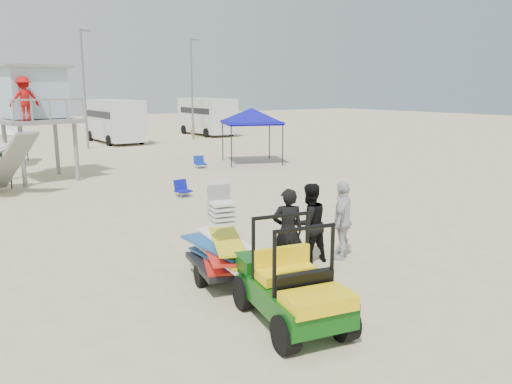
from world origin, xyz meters
TOP-DOWN VIEW (x-y plane):
  - ground at (0.00, 0.00)m, footprint 140.00×140.00m
  - utility_cart at (-2.00, -1.67)m, footprint 1.70×2.65m
  - surf_trailer at (-1.99, 0.66)m, footprint 1.55×2.34m
  - man_left at (-0.48, 0.36)m, footprint 0.85×0.75m
  - man_mid at (0.37, 0.61)m, footprint 0.99×0.81m
  - man_right at (1.22, 0.36)m, footprint 1.21×1.01m
  - lifeguard_tower at (-2.46, 15.99)m, footprint 3.50×3.50m
  - canopy_blue at (8.49, 14.89)m, footprint 3.84×3.84m
  - beach_chair_b at (1.28, 9.14)m, footprint 0.58×0.62m
  - beach_chair_c at (5.23, 14.95)m, footprint 0.66×0.71m
  - rv_mid_right at (6.00, 29.99)m, footprint 2.64×7.00m
  - rv_far_right at (15.00, 31.49)m, footprint 2.64×6.60m
  - light_pole_left at (3.00, 27.00)m, footprint 0.14×0.14m
  - light_pole_right at (12.00, 28.50)m, footprint 0.14×0.14m
  - distant_beachgoers at (3.09, 25.33)m, footprint 16.90×8.25m

SIDE VIEW (x-z plane):
  - ground at x=0.00m, z-range 0.00..0.00m
  - beach_chair_b at x=1.28m, z-range -0.01..0.63m
  - beach_chair_c at x=5.23m, z-range -0.01..0.63m
  - surf_trailer at x=-1.99m, z-range -0.18..1.79m
  - distant_beachgoers at x=3.09m, z-range -0.06..1.80m
  - utility_cart at x=-2.00m, z-range -0.06..1.80m
  - man_mid at x=0.37m, z-range 0.00..1.93m
  - man_right at x=1.22m, z-range 0.00..1.94m
  - man_left at x=-0.48m, z-range 0.00..1.95m
  - rv_far_right at x=15.00m, z-range 0.17..3.42m
  - rv_mid_right at x=6.00m, z-range 0.17..3.42m
  - canopy_blue at x=8.49m, z-range 1.18..4.64m
  - lifeguard_tower at x=-2.46m, z-range 1.23..6.22m
  - light_pole_left at x=3.00m, z-range 0.00..8.00m
  - light_pole_right at x=12.00m, z-range 0.00..8.00m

